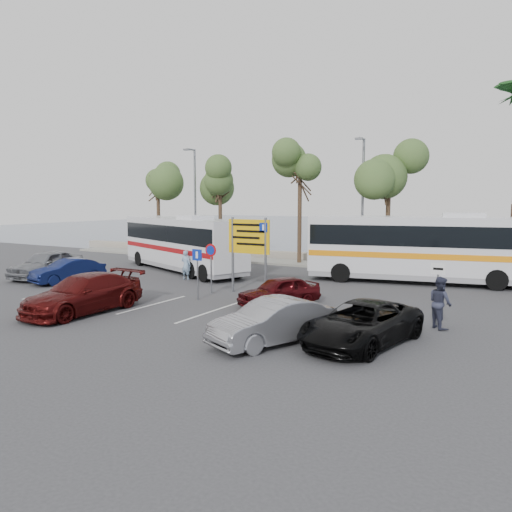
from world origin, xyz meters
The scene contains 25 objects.
ground centered at (0.00, 0.00, 0.00)m, with size 120.00×120.00×0.00m, color #353538.
kerb_strip centered at (0.00, 14.00, 0.07)m, with size 44.00×2.40×0.15m, color gray.
seawall centered at (0.00, 16.00, 0.30)m, with size 48.00×0.80×0.60m, color gray.
sea centered at (0.00, 60.00, 0.01)m, with size 140.00×140.00×0.00m, color #465671.
tree_far_left centered at (-14.00, 14.00, 6.33)m, with size 3.20×3.20×7.60m.
tree_left centered at (-8.00, 14.00, 6.00)m, with size 3.20×3.20×7.20m.
tree_mid centered at (-1.50, 14.00, 6.65)m, with size 3.20×3.20×8.00m.
tree_right centered at (4.50, 14.00, 6.17)m, with size 3.20×3.20×7.40m.
street_lamp_left centered at (-10.00, 13.52, 4.60)m, with size 0.45×1.15×8.01m.
street_lamp_right centered at (3.00, 13.52, 4.60)m, with size 0.45×1.15×8.01m.
direction_sign centered at (1.00, 3.20, 2.43)m, with size 2.20×0.12×3.60m.
sign_no_stop centered at (-0.60, 2.38, 1.58)m, with size 0.60×0.08×2.35m.
sign_parking centered at (-0.20, 0.79, 1.47)m, with size 0.50×0.07×2.25m.
sign_taxi centered at (9.80, 1.49, 1.42)m, with size 0.50×0.07×2.20m.
lane_markings centered at (-1.14, -1.00, 0.00)m, with size 12.02×4.20×0.01m, color silver, non-canonical shape.
coach_bus_left centered at (-6.50, 7.56, 1.63)m, with size 11.30×6.55×3.50m.
coach_bus_right centered at (7.50, 10.45, 1.75)m, with size 12.35×4.87×3.76m.
car_silver_a centered at (-11.39, 1.50, 0.78)m, with size 1.85×4.60×1.57m, color gray.
car_blue centered at (-8.99, 1.02, 0.63)m, with size 1.34×3.84×1.27m, color #0F1949.
car_maroon centered at (-2.54, -3.50, 0.74)m, with size 2.09×5.13×1.49m, color #4B0D0C.
car_red centered at (3.50, 1.50, 0.62)m, with size 1.46×3.62×1.23m, color #41090C.
suv_black centered at (8.30, -2.23, 0.66)m, with size 2.18×4.73×1.32m, color black.
car_silver_b centered at (5.90, -3.50, 0.68)m, with size 1.45×4.15×1.37m, color gray.
pedestrian_near centered at (-4.16, 5.00, 0.82)m, with size 0.60×0.39×1.64m, color #87A6C4.
pedestrian_far centered at (9.99, 1.00, 0.90)m, with size 0.88×0.68×1.80m, color #2E3145.
Camera 1 is at (13.01, -16.69, 4.40)m, focal length 35.00 mm.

